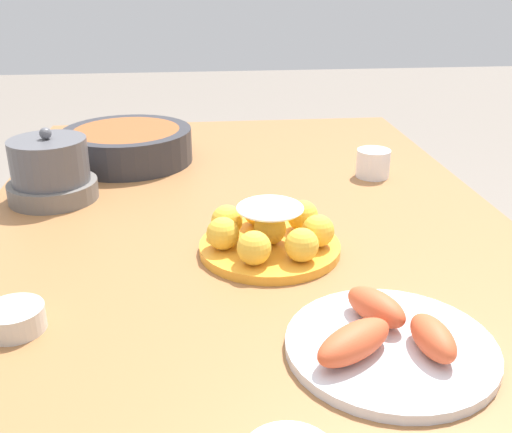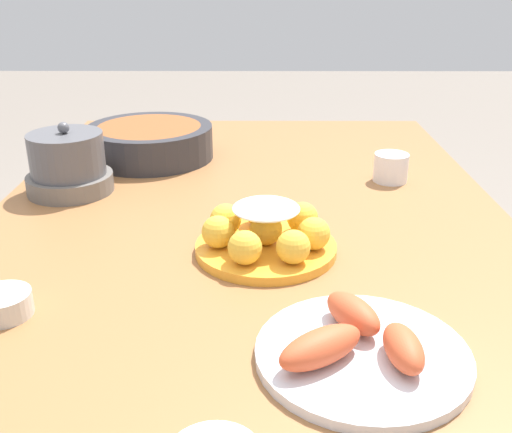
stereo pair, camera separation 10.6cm
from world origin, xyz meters
TOP-DOWN VIEW (x-y plane):
  - dining_table at (0.00, 0.00)m, footprint 1.59×1.03m
  - cake_plate at (-0.12, -0.03)m, footprint 0.24×0.24m
  - serving_bowl at (0.41, 0.25)m, footprint 0.31×0.31m
  - sauce_bowl at (-0.32, 0.34)m, footprint 0.08×0.08m
  - seafood_platter at (-0.42, -0.15)m, footprint 0.27×0.27m
  - cup_near at (0.24, -0.32)m, footprint 0.08×0.08m
  - warming_pot at (0.17, 0.38)m, footprint 0.18×0.18m

SIDE VIEW (x-z plane):
  - dining_table at x=0.00m, z-range 0.28..0.99m
  - seafood_platter at x=-0.42m, z-range 0.70..0.75m
  - sauce_bowl at x=-0.32m, z-range 0.71..0.74m
  - cup_near at x=0.24m, z-range 0.71..0.77m
  - cake_plate at x=-0.12m, z-range 0.70..0.79m
  - serving_bowl at x=0.41m, z-range 0.71..0.79m
  - warming_pot at x=0.17m, z-range 0.69..0.84m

